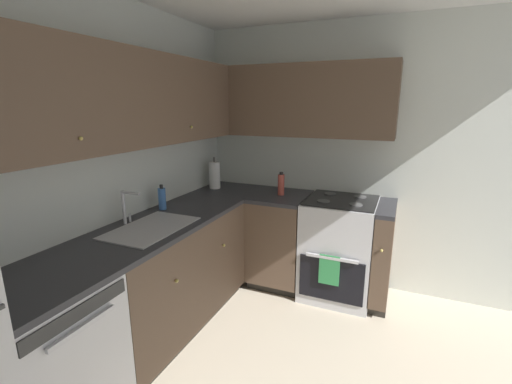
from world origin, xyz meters
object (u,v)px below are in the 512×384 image
oven_range (339,247)px  oil_bottle (281,184)px  dishwasher (45,365)px  soap_bottle (162,199)px  paper_towel_roll (215,175)px

oven_range → oil_bottle: size_ratio=4.85×
dishwasher → soap_bottle: size_ratio=4.24×
dishwasher → paper_towel_roll: 2.14m
soap_bottle → oil_bottle: 1.10m
dishwasher → paper_towel_roll: (2.05, 0.16, 0.61)m
dishwasher → oil_bottle: bearing=-14.9°
soap_bottle → oil_bottle: (0.83, -0.73, 0.01)m
dishwasher → soap_bottle: 1.37m
dishwasher → oil_bottle: size_ratio=4.00×
oven_range → paper_towel_roll: size_ratio=3.20×
paper_towel_roll → oil_bottle: size_ratio=1.51×
dishwasher → soap_bottle: bearing=8.3°
soap_bottle → paper_towel_roll: (0.82, -0.02, 0.04)m
dishwasher → oven_range: 2.36m
oven_range → oil_bottle: oil_bottle is taller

